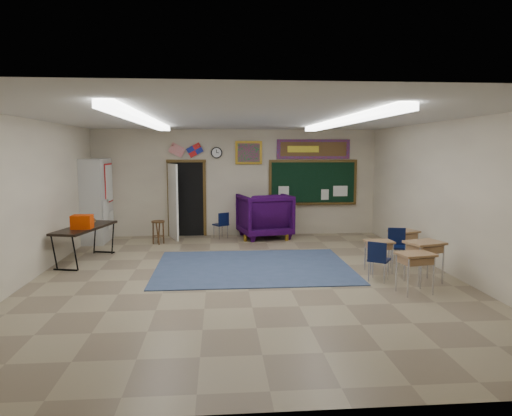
{
  "coord_description": "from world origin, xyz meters",
  "views": [
    {
      "loc": [
        -0.49,
        -8.43,
        2.41
      ],
      "look_at": [
        0.32,
        1.5,
        1.15
      ],
      "focal_mm": 32.0,
      "sensor_mm": 36.0,
      "label": 1
    }
  ],
  "objects": [
    {
      "name": "doorway",
      "position": [
        -1.5,
        4.35,
        1.06
      ],
      "size": [
        1.1,
        0.89,
        2.16
      ],
      "color": "black",
      "rests_on": "back_wall"
    },
    {
      "name": "area_rug",
      "position": [
        0.2,
        0.8,
        0.01
      ],
      "size": [
        4.0,
        3.0,
        0.02
      ],
      "primitive_type": "cube",
      "color": "#39476C",
      "rests_on": "floor"
    },
    {
      "name": "bulletin_board",
      "position": [
        2.2,
        4.47,
        2.45
      ],
      "size": [
        2.1,
        0.05,
        0.55
      ],
      "color": "#B21A0F",
      "rests_on": "back_wall"
    },
    {
      "name": "right_wall",
      "position": [
        4.0,
        0.0,
        1.5
      ],
      "size": [
        0.04,
        9.0,
        3.0
      ],
      "primitive_type": "cube",
      "color": "beige",
      "rests_on": "floor"
    },
    {
      "name": "chalkboard",
      "position": [
        2.2,
        4.46,
        1.46
      ],
      "size": [
        2.55,
        0.14,
        1.3
      ],
      "color": "#503916",
      "rests_on": "back_wall"
    },
    {
      "name": "storage_cabinet",
      "position": [
        -3.71,
        3.85,
        1.1
      ],
      "size": [
        0.59,
        1.25,
        2.2
      ],
      "color": "#B4B4AF",
      "rests_on": "floor"
    },
    {
      "name": "folding_table",
      "position": [
        -3.41,
        1.61,
        0.42
      ],
      "size": [
        1.03,
        1.95,
        1.06
      ],
      "rotation": [
        0.0,
        0.0,
        -0.23
      ],
      "color": "black",
      "rests_on": "floor"
    },
    {
      "name": "student_desk_back_left",
      "position": [
        2.8,
        -1.16,
        0.39
      ],
      "size": [
        0.65,
        0.53,
        0.7
      ],
      "rotation": [
        0.0,
        0.0,
        0.18
      ],
      "color": "#A0754A",
      "rests_on": "floor"
    },
    {
      "name": "student_chair_desk_b",
      "position": [
        3.2,
        0.6,
        0.4
      ],
      "size": [
        0.47,
        0.47,
        0.79
      ],
      "primitive_type": null,
      "rotation": [
        0.0,
        0.0,
        -0.21
      ],
      "color": "#081132",
      "rests_on": "floor"
    },
    {
      "name": "student_chair_desk_a",
      "position": [
        2.45,
        -0.38,
        0.38
      ],
      "size": [
        0.53,
        0.53,
        0.76
      ],
      "primitive_type": null,
      "rotation": [
        0.0,
        0.0,
        2.55
      ],
      "color": "#081132",
      "rests_on": "floor"
    },
    {
      "name": "student_chair_reading",
      "position": [
        -0.46,
        4.01,
        0.36
      ],
      "size": [
        0.5,
        0.5,
        0.73
      ],
      "primitive_type": null,
      "rotation": [
        0.0,
        0.0,
        3.72
      ],
      "color": "#081132",
      "rests_on": "floor"
    },
    {
      "name": "student_desk_back_right",
      "position": [
        3.23,
        -0.56,
        0.43
      ],
      "size": [
        0.75,
        0.64,
        0.77
      ],
      "rotation": [
        0.0,
        0.0,
        0.29
      ],
      "color": "#A0754A",
      "rests_on": "floor"
    },
    {
      "name": "wooden_stool",
      "position": [
        -2.08,
        3.39,
        0.31
      ],
      "size": [
        0.34,
        0.34,
        0.6
      ],
      "color": "#4B3216",
      "rests_on": "floor"
    },
    {
      "name": "front_wall",
      "position": [
        0.0,
        -4.5,
        1.5
      ],
      "size": [
        8.0,
        0.04,
        3.0
      ],
      "primitive_type": "cube",
      "color": "beige",
      "rests_on": "floor"
    },
    {
      "name": "ceiling",
      "position": [
        0.0,
        0.0,
        3.0
      ],
      "size": [
        8.0,
        9.0,
        0.04
      ],
      "primitive_type": "cube",
      "color": "silver",
      "rests_on": "back_wall"
    },
    {
      "name": "left_wall",
      "position": [
        -4.0,
        0.0,
        1.5
      ],
      "size": [
        0.04,
        9.0,
        3.0
      ],
      "primitive_type": "cube",
      "color": "beige",
      "rests_on": "floor"
    },
    {
      "name": "student_desk_front_right",
      "position": [
        3.51,
        1.04,
        0.38
      ],
      "size": [
        0.67,
        0.58,
        0.69
      ],
      "rotation": [
        0.0,
        0.0,
        0.31
      ],
      "color": "#A0754A",
      "rests_on": "floor"
    },
    {
      "name": "framed_art_print",
      "position": [
        0.35,
        4.47,
        2.35
      ],
      "size": [
        0.75,
        0.05,
        0.65
      ],
      "color": "olive",
      "rests_on": "back_wall"
    },
    {
      "name": "student_desk_front_left",
      "position": [
        2.67,
        0.22,
        0.35
      ],
      "size": [
        0.55,
        0.42,
        0.63
      ],
      "rotation": [
        0.0,
        0.0,
        0.04
      ],
      "color": "#A0754A",
      "rests_on": "floor"
    },
    {
      "name": "floor",
      "position": [
        0.0,
        0.0,
        0.0
      ],
      "size": [
        9.0,
        9.0,
        0.0
      ],
      "primitive_type": "plane",
      "color": "gray",
      "rests_on": "ground"
    },
    {
      "name": "fluorescent_strips",
      "position": [
        0.0,
        0.0,
        2.94
      ],
      "size": [
        3.86,
        6.0,
        0.1
      ],
      "primitive_type": null,
      "color": "white",
      "rests_on": "ceiling"
    },
    {
      "name": "wingback_armchair",
      "position": [
        0.76,
        4.07,
        0.62
      ],
      "size": [
        1.59,
        1.62,
        1.24
      ],
      "primitive_type": "imported",
      "rotation": [
        0.0,
        0.0,
        3.36
      ],
      "color": "#200431",
      "rests_on": "floor"
    },
    {
      "name": "wall_clock",
      "position": [
        -0.55,
        4.47,
        2.35
      ],
      "size": [
        0.32,
        0.05,
        0.32
      ],
      "color": "black",
      "rests_on": "back_wall"
    },
    {
      "name": "wall_flags",
      "position": [
        -1.4,
        4.44,
        2.48
      ],
      "size": [
        1.16,
        0.06,
        0.7
      ],
      "primitive_type": null,
      "color": "red",
      "rests_on": "back_wall"
    },
    {
      "name": "back_wall",
      "position": [
        0.0,
        4.5,
        1.5
      ],
      "size": [
        8.0,
        0.04,
        3.0
      ],
      "primitive_type": "cube",
      "color": "beige",
      "rests_on": "floor"
    }
  ]
}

